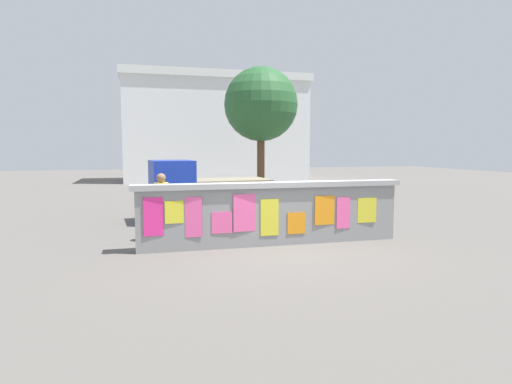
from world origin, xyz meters
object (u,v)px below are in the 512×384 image
(auto_rickshaw_truck, at_px, (204,191))
(person_walking, at_px, (162,200))
(motorcycle, at_px, (318,208))
(bicycle_near, at_px, (303,202))
(tree_roadside, at_px, (261,105))

(auto_rickshaw_truck, bearing_deg, person_walking, -116.97)
(motorcycle, xyz_separation_m, person_walking, (-4.55, -1.35, 0.52))
(auto_rickshaw_truck, xyz_separation_m, motorcycle, (3.15, -1.41, -0.44))
(bicycle_near, xyz_separation_m, tree_roadside, (0.35, 6.72, 3.96))
(motorcycle, relative_size, tree_roadside, 0.31)
(motorcycle, distance_m, bicycle_near, 2.18)
(person_walking, distance_m, tree_roadside, 11.97)
(auto_rickshaw_truck, distance_m, motorcycle, 3.48)
(person_walking, bearing_deg, auto_rickshaw_truck, 63.03)
(motorcycle, relative_size, person_walking, 1.17)
(tree_roadside, bearing_deg, person_walking, -117.24)
(bicycle_near, distance_m, tree_roadside, 7.81)
(bicycle_near, height_order, person_walking, person_walking)
(auto_rickshaw_truck, relative_size, motorcycle, 1.96)
(auto_rickshaw_truck, bearing_deg, bicycle_near, 11.93)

